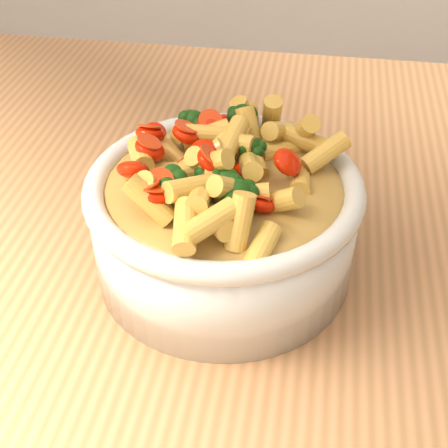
# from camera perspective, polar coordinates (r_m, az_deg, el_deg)

# --- Properties ---
(table) EXTENTS (1.20, 0.80, 0.90)m
(table) POSITION_cam_1_polar(r_m,az_deg,el_deg) (0.69, -6.25, -5.12)
(table) COLOR tan
(table) RESTS_ON ground
(serving_bowl) EXTENTS (0.23, 0.23, 0.10)m
(serving_bowl) POSITION_cam_1_polar(r_m,az_deg,el_deg) (0.52, 0.00, 0.10)
(serving_bowl) COLOR silver
(serving_bowl) RESTS_ON table
(pasta_salad) EXTENTS (0.18, 0.18, 0.04)m
(pasta_salad) POSITION_cam_1_polar(r_m,az_deg,el_deg) (0.49, 0.00, 5.68)
(pasta_salad) COLOR #FBBB4F
(pasta_salad) RESTS_ON serving_bowl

